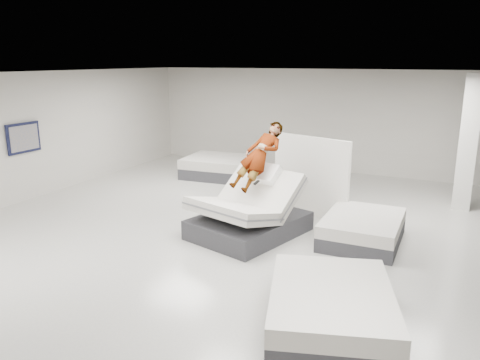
# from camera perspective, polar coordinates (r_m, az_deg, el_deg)

# --- Properties ---
(room) EXTENTS (14.00, 14.04, 3.20)m
(room) POSITION_cam_1_polar(r_m,az_deg,el_deg) (8.65, -1.55, 1.90)
(room) COLOR beige
(room) RESTS_ON ground
(hero_bed) EXTENTS (2.20, 2.59, 1.40)m
(hero_bed) POSITION_cam_1_polar(r_m,az_deg,el_deg) (9.51, 1.06, -4.23)
(hero_bed) COLOR #35353A
(hero_bed) RESTS_ON floor
(person) EXTENTS (0.99, 1.62, 1.38)m
(person) POSITION_cam_1_polar(r_m,az_deg,el_deg) (9.50, 2.35, 1.47)
(person) COLOR slate
(person) RESTS_ON hero_bed
(remote) EXTENTS (0.09, 0.15, 0.08)m
(remote) POSITION_cam_1_polar(r_m,az_deg,el_deg) (9.15, 2.03, -0.30)
(remote) COLOR black
(remote) RESTS_ON person
(divider_panel) EXTENTS (1.93, 0.71, 1.82)m
(divider_panel) POSITION_cam_1_polar(r_m,az_deg,el_deg) (10.74, 8.55, 0.46)
(divider_panel) COLOR white
(divider_panel) RESTS_ON floor
(flat_bed_right_far) EXTENTS (1.44, 1.90, 0.52)m
(flat_bed_right_far) POSITION_cam_1_polar(r_m,az_deg,el_deg) (9.52, 14.70, -5.81)
(flat_bed_right_far) COLOR #35353A
(flat_bed_right_far) RESTS_ON floor
(flat_bed_right_near) EXTENTS (2.13, 2.48, 0.58)m
(flat_bed_right_near) POSITION_cam_1_polar(r_m,az_deg,el_deg) (6.51, 11.01, -15.23)
(flat_bed_right_near) COLOR #35353A
(flat_bed_right_near) RESTS_ON floor
(flat_bed_left_far) EXTENTS (2.34, 1.84, 0.61)m
(flat_bed_left_far) POSITION_cam_1_polar(r_m,az_deg,el_deg) (14.23, -2.14, 1.57)
(flat_bed_left_far) COLOR #35353A
(flat_bed_left_far) RESTS_ON floor
(column) EXTENTS (0.40, 0.40, 3.20)m
(column) POSITION_cam_1_polar(r_m,az_deg,el_deg) (12.15, 26.04, 4.10)
(column) COLOR silver
(column) RESTS_ON floor
(wall_poster) EXTENTS (0.06, 0.95, 0.75)m
(wall_poster) POSITION_cam_1_polar(r_m,az_deg,el_deg) (12.79, -24.87, 4.68)
(wall_poster) COLOR black
(wall_poster) RESTS_ON wall_left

